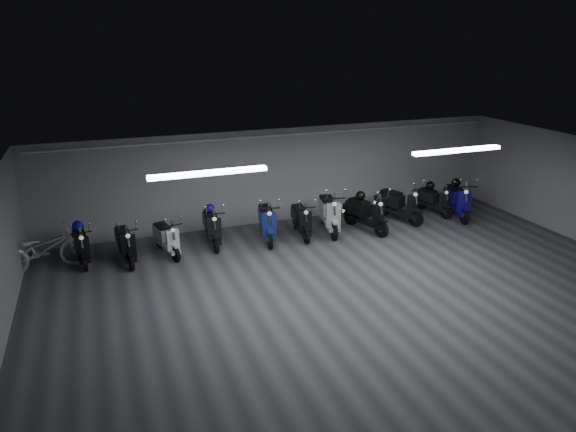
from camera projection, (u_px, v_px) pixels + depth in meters
name	position (u px, v px, depth m)	size (l,w,h in m)	color
floor	(360.00, 293.00, 11.33)	(14.00, 10.00, 0.01)	#3C3C3F
ceiling	(366.00, 168.00, 10.39)	(14.00, 10.00, 0.01)	slate
back_wall	(282.00, 176.00, 15.28)	(14.00, 0.01, 2.80)	gray
front_wall	(555.00, 370.00, 6.44)	(14.00, 0.01, 2.80)	gray
fluor_strip_left	(209.00, 173.00, 10.31)	(2.40, 0.18, 0.08)	white
fluor_strip_right	(457.00, 150.00, 12.29)	(2.40, 0.18, 0.08)	white
conduit	(283.00, 135.00, 14.80)	(0.05, 0.05, 13.60)	white
scooter_0	(80.00, 240.00, 12.62)	(0.54, 1.62, 1.21)	black
scooter_1	(125.00, 238.00, 12.67)	(0.56, 1.68, 1.25)	black
scooter_2	(166.00, 233.00, 13.09)	(0.53, 1.60, 1.19)	silver
scooter_3	(212.00, 221.00, 13.71)	(0.59, 1.76, 1.31)	black
scooter_4	(267.00, 216.00, 14.00)	(0.62, 1.86, 1.38)	navy
scooter_5	(301.00, 215.00, 14.30)	(0.56, 1.69, 1.26)	black
scooter_6	(330.00, 207.00, 14.59)	(0.66, 1.99, 1.48)	silver
scooter_7	(366.00, 208.00, 14.66)	(0.62, 1.85, 1.38)	black
scooter_8	(400.00, 199.00, 15.44)	(0.63, 1.88, 1.40)	black
scooter_9	(435.00, 196.00, 16.08)	(0.54, 1.61, 1.20)	black
bicycle	(43.00, 245.00, 12.20)	(0.72, 2.04, 1.32)	silver
scooter_10	(458.00, 195.00, 15.76)	(0.64, 1.92, 1.43)	navy
helmet_0	(360.00, 196.00, 14.76)	(0.28, 0.28, 0.28)	black
helmet_1	(78.00, 226.00, 12.72)	(0.28, 0.28, 0.28)	#0C1388
helmet_2	(210.00, 208.00, 13.83)	(0.26, 0.26, 0.26)	#140C85
helmet_3	(430.00, 185.00, 16.17)	(0.27, 0.27, 0.27)	black
helmet_4	(456.00, 183.00, 15.90)	(0.28, 0.28, 0.28)	black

